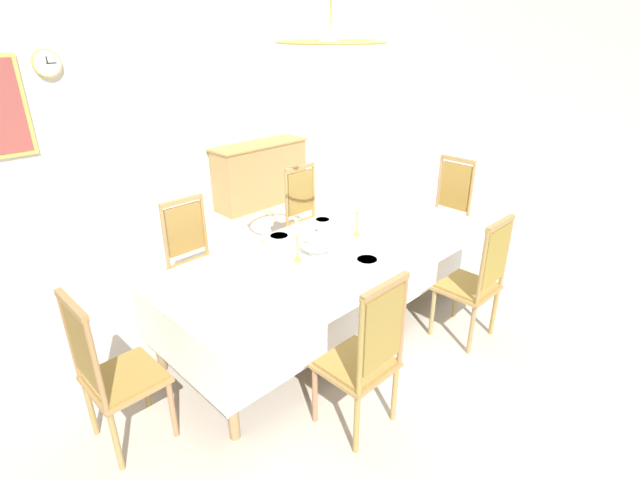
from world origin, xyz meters
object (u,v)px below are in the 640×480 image
Objects in this scene: candlestick_west at (297,246)px; chandelier at (330,40)px; bowl_far_right at (367,261)px; bowl_near_left at (279,237)px; spoon_primary at (265,242)px; mounted_clock at (46,63)px; soup_tureen at (316,241)px; bowl_near_right at (342,212)px; chair_head_west at (111,371)px; chair_south_b at (476,279)px; chair_head_east at (446,211)px; chair_north_b at (308,217)px; bowl_far_left at (323,220)px; chair_north_a at (195,258)px; sideboard at (261,174)px; candlestick_east at (357,221)px; spoon_secondary at (347,210)px; chair_south_a at (365,356)px; dining_table at (328,255)px.

candlestick_west is 1.49m from chandelier.
bowl_near_left is at bearing 102.35° from bowl_far_right.
mounted_clock is (-0.59, 2.69, 1.32)m from spoon_primary.
soup_tureen is 0.33× the size of chandelier.
chair_head_west is at bearing -169.96° from bowl_near_right.
chandelier is (0.31, -0.44, 1.57)m from spoon_primary.
candlestick_west is (-1.05, 0.98, 0.32)m from chair_south_b.
chair_head_east is 2.01m from soup_tureen.
chair_north_b reaches higher than bowl_far_left.
chair_north_a is 4.10× the size of soup_tureen.
chair_north_b is (1.38, 0.00, 0.01)m from chair_north_a.
soup_tureen is 0.18× the size of sideboard.
sideboard reaches higher than bowl_far_right.
candlestick_east is at bearing -123.17° from bowl_near_right.
chair_head_east is at bearing -11.42° from bowl_near_left.
chair_south_a is at bearing -133.29° from spoon_secondary.
mounted_clock is (-1.54, 2.69, 1.31)m from bowl_near_right.
chair_head_east is at bearing -19.90° from bowl_near_right.
bowl_near_left is at bearing -75.18° from mounted_clock.
chair_head_east is 7.40× the size of bowl_far_left.
chandelier is at bearing 55.03° from chair_south_a.
chair_south_b is 1.01× the size of chair_north_b.
bowl_near_left is (-0.53, 0.41, -0.11)m from candlestick_east.
spoon_primary is (-0.13, 0.03, -0.02)m from bowl_near_left.
mounted_clock is at bearing 163.27° from chair_head_west.
mounted_clock reaches higher than bowl_near_left.
chandelier is at bearing -146.63° from spoon_secondary.
chair_north_b is (0.70, 0.98, -0.12)m from dining_table.
soup_tureen is at bearing 130.68° from chair_south_b.
bowl_far_right is 1.61m from chandelier.
candlestick_east is at bearing 70.26° from chair_north_b.
chair_north_b is 1.00× the size of chair_head_west.
candlestick_west reaches higher than spoon_secondary.
chair_head_east is at bearing 0.00° from dining_table.
mounted_clock is (-1.60, 4.11, 1.52)m from chair_south_b.
spoon_primary is at bearing 28.08° from chair_north_b.
spoon_primary is at bearing -179.84° from bowl_near_right.
chair_north_b reaches higher than bowl_far_right.
sideboard is 1.84× the size of chandelier.
chair_head_east is at bearing 40.36° from chair_south_b.
spoon_primary is 0.22× the size of chandelier.
bowl_near_left is at bearing -178.08° from bowl_far_left.
bowl_near_right reaches higher than dining_table.
sideboard is at bearing 64.73° from bowl_far_right.
mounted_clock reaches higher than candlestick_west.
spoon_primary is at bearing 124.55° from chair_north_a.
chair_south_b is 1.43m from bowl_near_right.
bowl_near_left is at bearing 68.29° from candlestick_west.
dining_table is 18.58× the size of bowl_far_left.
candlestick_west is 3.48m from sideboard.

